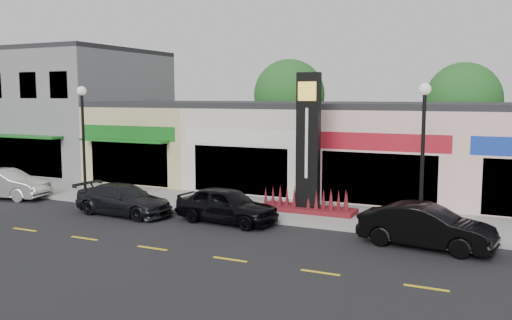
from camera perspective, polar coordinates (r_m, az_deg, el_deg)
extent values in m
plane|color=black|center=(21.41, -6.10, -7.21)|extent=(120.00, 120.00, 0.00)
cube|color=gray|center=(25.11, -0.92, -4.91)|extent=(52.00, 4.30, 0.15)
cube|color=gray|center=(23.16, -3.39, -5.92)|extent=(52.00, 0.20, 0.15)
cube|color=slate|center=(41.08, -19.46, 4.78)|extent=(12.00, 10.00, 8.00)
cube|color=#262628|center=(41.17, -19.69, 10.56)|extent=(12.00, 10.00, 0.30)
cube|color=black|center=(37.89, -24.56, 0.47)|extent=(9.00, 0.10, 2.40)
cube|color=#17671D|center=(37.46, -25.24, 2.37)|extent=(9.50, 1.00, 0.14)
cube|color=black|center=(36.20, -22.84, 7.27)|extent=(1.40, 0.10, 1.60)
cube|color=black|center=(34.38, -20.02, 7.44)|extent=(1.40, 0.10, 1.60)
cube|color=tan|center=(35.17, -8.25, 1.96)|extent=(7.00, 10.00, 4.50)
cube|color=#262628|center=(35.05, -8.31, 5.88)|extent=(7.00, 10.00, 0.30)
cube|color=black|center=(31.27, -13.22, -0.31)|extent=(5.25, 0.10, 2.40)
cube|color=#17671D|center=(31.11, -13.31, 2.80)|extent=(6.30, 0.12, 0.80)
cube|color=#17671D|center=(30.79, -13.81, 2.00)|extent=(5.60, 0.90, 0.12)
cube|color=beige|center=(31.86, 2.32, 1.53)|extent=(7.00, 10.00, 4.50)
cube|color=#262628|center=(31.73, 2.34, 5.85)|extent=(7.00, 10.00, 0.30)
cube|color=black|center=(27.49, -1.71, -1.09)|extent=(5.25, 0.10, 2.40)
cube|color=silver|center=(27.31, -1.72, 2.45)|extent=(6.30, 0.12, 0.80)
cube|color=beige|center=(29.85, 14.80, 0.96)|extent=(7.00, 10.00, 4.50)
cube|color=#262628|center=(29.71, 14.94, 5.57)|extent=(7.00, 10.00, 0.30)
cube|color=black|center=(25.14, 12.67, -1.99)|extent=(5.25, 0.10, 2.40)
cube|color=#AC1726|center=(24.94, 12.77, 1.87)|extent=(6.30, 0.12, 0.80)
cylinder|color=#382619|center=(40.23, 3.48, 1.66)|extent=(0.36, 0.36, 3.15)
sphere|color=#1A561D|center=(40.07, 3.52, 6.87)|extent=(5.20, 5.20, 5.20)
cylinder|color=#382619|center=(37.51, 20.76, 0.72)|extent=(0.36, 0.36, 2.97)
sphere|color=#1A561D|center=(37.33, 20.98, 5.93)|extent=(4.80, 4.80, 4.80)
cylinder|color=black|center=(28.07, -17.51, -3.51)|extent=(0.32, 0.32, 0.30)
cylinder|color=black|center=(27.74, -17.69, 1.58)|extent=(0.14, 0.14, 5.00)
sphere|color=silver|center=(27.64, -17.88, 6.95)|extent=(0.44, 0.44, 0.44)
cylinder|color=black|center=(20.99, 16.86, -6.91)|extent=(0.32, 0.32, 0.30)
cylinder|color=black|center=(20.56, 17.10, -0.12)|extent=(0.14, 0.14, 5.00)
sphere|color=silver|center=(20.42, 17.36, 7.14)|extent=(0.44, 0.44, 0.44)
cube|color=#50130D|center=(23.80, 5.44, -5.16)|extent=(4.20, 1.30, 0.20)
cube|color=black|center=(23.37, 5.52, 1.81)|extent=(1.00, 0.40, 6.00)
cube|color=yellow|center=(23.08, 5.40, 7.22)|extent=(0.80, 0.05, 0.80)
cube|color=silver|center=(23.16, 5.34, 1.77)|extent=(0.12, 0.04, 3.00)
imported|color=silver|center=(30.10, -24.88, -2.30)|extent=(2.28, 4.68, 1.48)
imported|color=black|center=(24.30, -13.74, -4.08)|extent=(2.08, 4.66, 1.33)
imported|color=black|center=(22.16, -3.12, -4.74)|extent=(2.19, 4.50, 1.48)
imported|color=black|center=(19.43, 17.48, -6.70)|extent=(2.17, 4.66, 1.48)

